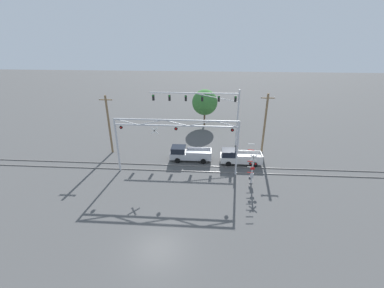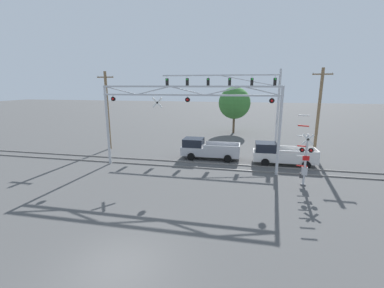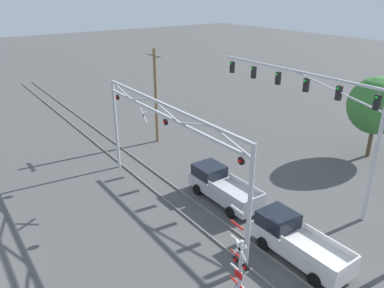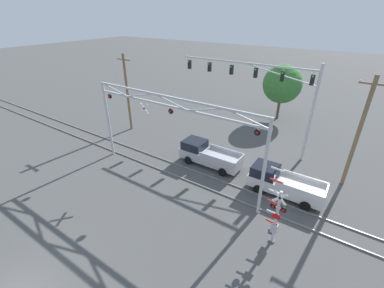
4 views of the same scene
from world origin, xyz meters
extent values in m
plane|color=#4C4C4C|center=(0.00, 0.00, 0.00)|extent=(200.00, 200.00, 0.00)
cube|color=gray|center=(0.00, 12.50, 0.05)|extent=(80.00, 0.08, 0.10)
cube|color=gray|center=(0.00, 13.93, 0.05)|extent=(80.00, 0.08, 0.10)
cylinder|color=#B7BABF|center=(-7.08, 12.21, 3.39)|extent=(0.22, 0.22, 6.78)
cylinder|color=#B7BABF|center=(7.08, 12.21, 3.39)|extent=(0.22, 0.22, 6.78)
cube|color=#B7BABF|center=(0.00, 12.21, 6.06)|extent=(14.38, 0.14, 0.14)
cube|color=#B7BABF|center=(0.00, 12.21, 6.71)|extent=(14.38, 0.14, 0.14)
cube|color=#B7BABF|center=(-5.66, 12.21, 6.39)|extent=(2.85, 0.08, 0.73)
cube|color=#B7BABF|center=(-2.83, 12.21, 6.39)|extent=(2.85, 0.08, 0.73)
cube|color=#B7BABF|center=(0.00, 12.21, 6.39)|extent=(2.85, 0.08, 0.73)
cube|color=#B7BABF|center=(2.83, 12.21, 6.39)|extent=(2.85, 0.08, 0.73)
cube|color=#B7BABF|center=(5.66, 12.21, 6.39)|extent=(2.85, 0.08, 0.73)
cylinder|color=black|center=(-6.37, 12.21, 5.70)|extent=(0.38, 0.10, 0.38)
sphere|color=red|center=(-6.37, 12.14, 5.70)|extent=(0.18, 0.18, 0.18)
cylinder|color=#B7BABF|center=(-6.37, 12.21, 5.94)|extent=(0.04, 0.04, 0.10)
cylinder|color=black|center=(0.00, 12.21, 5.70)|extent=(0.38, 0.10, 0.38)
sphere|color=red|center=(0.00, 12.14, 5.70)|extent=(0.18, 0.18, 0.18)
cylinder|color=#B7BABF|center=(0.00, 12.21, 5.94)|extent=(0.04, 0.04, 0.10)
cylinder|color=black|center=(6.37, 12.21, 5.70)|extent=(0.38, 0.10, 0.38)
sphere|color=red|center=(6.37, 12.14, 5.70)|extent=(0.18, 0.18, 0.18)
cylinder|color=#B7BABF|center=(6.37, 12.21, 5.94)|extent=(0.04, 0.04, 0.10)
cube|color=white|center=(-2.48, 12.11, 5.44)|extent=(0.88, 0.03, 0.88)
cube|color=white|center=(-2.48, 12.11, 5.44)|extent=(0.88, 0.03, 0.88)
cylinder|color=black|center=(-2.48, 12.09, 5.44)|extent=(0.04, 0.04, 0.02)
cylinder|color=#B7BABF|center=(8.67, 10.31, 1.82)|extent=(0.16, 0.16, 3.64)
cylinder|color=#59595B|center=(8.67, 10.31, 0.05)|extent=(0.35, 0.35, 0.10)
cube|color=white|center=(8.67, 10.20, 3.29)|extent=(0.78, 0.03, 0.78)
cube|color=white|center=(8.67, 10.20, 3.29)|extent=(0.78, 0.03, 0.78)
cylinder|color=black|center=(8.67, 10.17, 3.29)|extent=(0.04, 0.04, 0.02)
cylinder|color=black|center=(8.39, 10.31, 2.54)|extent=(0.32, 0.09, 0.32)
sphere|color=red|center=(8.39, 10.25, 2.54)|extent=(0.16, 0.16, 0.16)
cylinder|color=black|center=(8.95, 10.31, 2.54)|extent=(0.32, 0.09, 0.32)
sphere|color=red|center=(8.95, 10.25, 2.54)|extent=(0.16, 0.16, 0.16)
cube|color=#B7BABF|center=(8.67, 10.31, 2.54)|extent=(0.64, 0.06, 0.06)
cube|color=red|center=(8.67, 10.21, 1.99)|extent=(0.44, 0.02, 0.32)
cube|color=#B2B2B7|center=(8.67, 10.31, 1.05)|extent=(0.36, 0.28, 0.56)
cylinder|color=red|center=(8.47, 10.31, 1.40)|extent=(0.70, 0.09, 0.13)
cylinder|color=white|center=(8.43, 10.31, 2.09)|extent=(0.70, 0.09, 0.13)
cylinder|color=red|center=(8.39, 10.31, 2.79)|extent=(0.70, 0.09, 0.13)
cylinder|color=white|center=(8.36, 10.31, 3.48)|extent=(0.70, 0.09, 0.13)
cylinder|color=red|center=(8.32, 10.31, 4.17)|extent=(0.70, 0.09, 0.13)
cylinder|color=white|center=(8.28, 10.31, 4.87)|extent=(0.70, 0.09, 0.13)
cube|color=#3F3F42|center=(8.51, 10.31, 0.70)|extent=(0.24, 0.12, 0.36)
cylinder|color=#B7BABF|center=(7.88, 20.98, 4.23)|extent=(0.24, 0.24, 8.46)
cube|color=#B7BABF|center=(1.52, 20.98, 7.86)|extent=(12.72, 0.14, 0.14)
cube|color=#B7BABF|center=(4.70, 20.98, 7.26)|extent=(6.38, 0.08, 1.28)
cylinder|color=#B7BABF|center=(-4.34, 20.98, 7.71)|extent=(0.04, 0.04, 0.30)
cube|color=black|center=(-4.34, 20.98, 7.13)|extent=(0.30, 0.26, 0.85)
sphere|color=green|center=(-4.34, 20.81, 7.43)|extent=(0.18, 0.18, 0.18)
cylinder|color=#B7BABF|center=(-2.00, 20.98, 7.71)|extent=(0.04, 0.04, 0.30)
cube|color=black|center=(-2.00, 20.98, 7.13)|extent=(0.30, 0.26, 0.85)
sphere|color=green|center=(-2.00, 20.81, 7.43)|extent=(0.18, 0.18, 0.18)
cylinder|color=#B7BABF|center=(0.35, 20.98, 7.71)|extent=(0.04, 0.04, 0.30)
cube|color=black|center=(0.35, 20.98, 7.13)|extent=(0.30, 0.26, 0.85)
sphere|color=green|center=(0.35, 20.81, 7.43)|extent=(0.18, 0.18, 0.18)
cylinder|color=#B7BABF|center=(2.69, 20.98, 7.71)|extent=(0.04, 0.04, 0.30)
cube|color=black|center=(2.69, 20.98, 7.13)|extent=(0.30, 0.26, 0.85)
sphere|color=green|center=(2.69, 20.81, 7.43)|extent=(0.18, 0.18, 0.18)
cylinder|color=#B7BABF|center=(5.04, 20.98, 7.71)|extent=(0.04, 0.04, 0.30)
cube|color=black|center=(5.04, 20.98, 7.13)|extent=(0.30, 0.26, 0.85)
sphere|color=green|center=(5.04, 20.81, 7.43)|extent=(0.18, 0.18, 0.18)
cylinder|color=#B7BABF|center=(7.38, 20.98, 7.71)|extent=(0.04, 0.04, 0.30)
cube|color=black|center=(7.38, 20.98, 7.13)|extent=(0.30, 0.26, 0.85)
sphere|color=green|center=(7.38, 20.81, 7.43)|extent=(0.18, 0.18, 0.18)
cube|color=#B7B7BC|center=(1.44, 15.64, 0.75)|extent=(5.44, 1.89, 0.79)
cube|color=black|center=(-0.21, 15.64, 1.52)|extent=(1.85, 1.74, 0.75)
cube|color=#B7B7BC|center=(2.46, 14.73, 1.31)|extent=(3.20, 0.08, 0.34)
cube|color=#B7B7BC|center=(2.46, 16.54, 1.31)|extent=(3.20, 0.08, 0.34)
cube|color=#B7B7BC|center=(4.11, 15.64, 1.31)|extent=(0.10, 1.81, 0.34)
cylinder|color=black|center=(-0.25, 14.68, 0.35)|extent=(0.70, 0.24, 0.70)
cylinder|color=black|center=(-0.25, 16.59, 0.35)|extent=(0.70, 0.24, 0.70)
cylinder|color=black|center=(3.13, 14.68, 0.35)|extent=(0.70, 0.24, 0.70)
cylinder|color=black|center=(3.13, 16.59, 0.35)|extent=(0.70, 0.24, 0.70)
cube|color=silver|center=(8.00, 15.09, 0.75)|extent=(5.29, 1.89, 0.79)
cube|color=black|center=(6.40, 15.09, 1.52)|extent=(1.79, 1.74, 0.75)
cube|color=silver|center=(9.00, 14.18, 1.31)|extent=(3.10, 0.08, 0.34)
cube|color=silver|center=(9.00, 15.99, 1.31)|extent=(3.10, 0.08, 0.34)
cube|color=silver|center=(10.60, 15.09, 1.31)|extent=(0.10, 1.81, 0.34)
cylinder|color=black|center=(6.36, 14.13, 0.35)|extent=(0.70, 0.24, 0.70)
cylinder|color=black|center=(6.36, 16.04, 0.35)|extent=(0.70, 0.24, 0.70)
cylinder|color=black|center=(9.64, 14.13, 0.35)|extent=(0.70, 0.24, 0.70)
cylinder|color=black|center=(9.64, 16.04, 0.35)|extent=(0.70, 0.24, 0.70)
cylinder|color=brown|center=(-9.89, 17.31, 4.11)|extent=(0.28, 0.28, 8.22)
cube|color=brown|center=(-9.89, 17.31, 7.62)|extent=(1.80, 0.12, 0.12)
cylinder|color=silver|center=(-10.71, 17.31, 7.72)|extent=(0.08, 0.08, 0.12)
cylinder|color=silver|center=(-9.07, 17.31, 7.72)|extent=(0.08, 0.08, 0.12)
cylinder|color=brown|center=(11.39, 18.93, 4.20)|extent=(0.28, 0.28, 8.41)
cube|color=brown|center=(11.39, 18.93, 7.81)|extent=(1.80, 0.12, 0.12)
cylinder|color=silver|center=(10.57, 18.93, 7.91)|extent=(0.08, 0.08, 0.12)
cylinder|color=silver|center=(12.21, 18.93, 7.91)|extent=(0.08, 0.08, 0.12)
cylinder|color=brown|center=(2.92, 29.72, 1.37)|extent=(0.32, 0.32, 2.73)
sphere|color=#387533|center=(2.92, 29.72, 4.31)|extent=(4.52, 4.52, 4.52)
camera|label=1|loc=(3.68, -14.99, 15.80)|focal=24.00mm
camera|label=2|loc=(4.49, -7.72, 6.82)|focal=24.00mm
camera|label=3|loc=(17.32, 1.71, 12.81)|focal=35.00mm
camera|label=4|loc=(10.71, -1.16, 12.00)|focal=24.00mm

